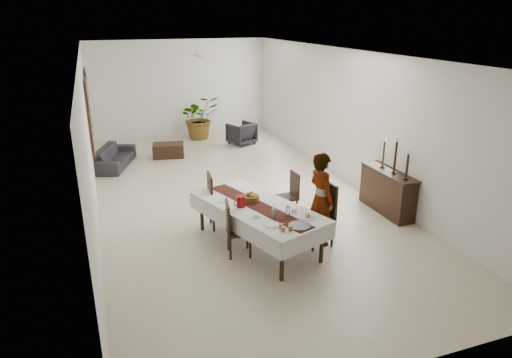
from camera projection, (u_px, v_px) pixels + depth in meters
name	position (u px, v px, depth m)	size (l,w,h in m)	color
floor	(233.00, 194.00, 10.65)	(6.00, 12.00, 0.00)	beige
ceiling	(230.00, 53.00, 9.56)	(6.00, 12.00, 0.02)	white
wall_back	(180.00, 88.00, 15.42)	(6.00, 0.02, 3.20)	white
wall_front	(396.00, 252.00, 4.79)	(6.00, 0.02, 3.20)	white
wall_left	(88.00, 139.00, 9.15)	(0.02, 12.00, 3.20)	white
wall_right	(350.00, 118.00, 11.05)	(0.02, 12.00, 3.20)	white
dining_table_top	(258.00, 208.00, 8.06)	(1.01, 2.44, 0.05)	black
table_leg_fl	(282.00, 260.00, 7.08)	(0.07, 0.07, 0.71)	black
table_leg_fr	(322.00, 243.00, 7.61)	(0.07, 0.07, 0.71)	black
table_leg_bl	(202.00, 213.00, 8.78)	(0.07, 0.07, 0.71)	black
table_leg_br	(239.00, 202.00, 9.30)	(0.07, 0.07, 0.71)	black
tablecloth_top	(258.00, 206.00, 8.05)	(1.20, 2.62, 0.01)	white
tablecloth_drape_left	(230.00, 223.00, 7.75)	(0.01, 2.62, 0.30)	silver
tablecloth_drape_right	(282.00, 205.00, 8.45)	(0.01, 2.62, 0.30)	white
tablecloth_drape_near	(310.00, 240.00, 7.15)	(1.20, 0.01, 0.30)	silver
tablecloth_drape_far	(216.00, 193.00, 9.06)	(1.20, 0.01, 0.30)	silver
table_runner	(258.00, 206.00, 8.05)	(0.36, 2.54, 0.00)	#4F1E16
red_pitcher	(241.00, 201.00, 7.98)	(0.15, 0.15, 0.20)	maroon
pitcher_handle	(237.00, 203.00, 7.93)	(0.12, 0.12, 0.02)	maroon
wine_glass_near	(288.00, 211.00, 7.61)	(0.07, 0.07, 0.17)	silver
wine_glass_mid	(274.00, 213.00, 7.55)	(0.07, 0.07, 0.17)	silver
teacup_right	(294.00, 211.00, 7.77)	(0.09, 0.09, 0.06)	silver
saucer_right	(294.00, 212.00, 7.78)	(0.15, 0.15, 0.01)	white
teacup_left	(257.00, 215.00, 7.60)	(0.09, 0.09, 0.06)	white
saucer_left	(257.00, 217.00, 7.61)	(0.15, 0.15, 0.01)	silver
plate_near_right	(308.00, 217.00, 7.58)	(0.24, 0.24, 0.02)	silver
bread_near_right	(308.00, 216.00, 7.57)	(0.09, 0.09, 0.09)	tan
plate_near_left	(273.00, 225.00, 7.31)	(0.24, 0.24, 0.02)	white
plate_far_left	(224.00, 200.00, 8.27)	(0.24, 0.24, 0.02)	silver
serving_tray	(299.00, 226.00, 7.27)	(0.37, 0.37, 0.02)	#3E3E43
jam_jar_a	(291.00, 229.00, 7.10)	(0.06, 0.06, 0.08)	brown
jam_jar_b	(283.00, 229.00, 7.09)	(0.06, 0.06, 0.08)	#936115
jam_jar_c	(281.00, 226.00, 7.19)	(0.06, 0.06, 0.08)	#9A5316
fruit_basket	(251.00, 198.00, 8.25)	(0.30, 0.30, 0.10)	brown
fruit_red	(252.00, 194.00, 8.26)	(0.09, 0.09, 0.09)	maroon
fruit_green	(248.00, 194.00, 8.22)	(0.08, 0.08, 0.08)	olive
fruit_yellow	(253.00, 195.00, 8.19)	(0.09, 0.09, 0.09)	yellow
chair_right_near_seat	(317.00, 218.00, 8.17)	(0.49, 0.49, 0.06)	black
chair_right_near_leg_fl	(332.00, 234.00, 8.18)	(0.05, 0.05, 0.48)	black
chair_right_near_leg_fr	(320.00, 225.00, 8.52)	(0.05, 0.05, 0.48)	black
chair_right_near_leg_bl	(313.00, 239.00, 8.02)	(0.05, 0.05, 0.48)	black
chair_right_near_leg_br	(302.00, 230.00, 8.36)	(0.05, 0.05, 0.48)	black
chair_right_near_back	(329.00, 199.00, 8.15)	(0.49, 0.04, 0.62)	black
chair_right_far_seat	(286.00, 197.00, 9.36)	(0.40, 0.40, 0.05)	black
chair_right_far_leg_fl	(297.00, 209.00, 9.34)	(0.04, 0.04, 0.39)	black
chair_right_far_leg_fr	(290.00, 203.00, 9.63)	(0.04, 0.04, 0.39)	black
chair_right_far_leg_bl	(282.00, 211.00, 9.23)	(0.04, 0.04, 0.39)	black
chair_right_far_leg_br	(276.00, 206.00, 9.52)	(0.04, 0.04, 0.39)	black
chair_right_far_back	(295.00, 184.00, 9.33)	(0.40, 0.04, 0.51)	black
chair_left_near_seat	(239.00, 231.00, 7.85)	(0.42, 0.42, 0.05)	black
chair_left_near_leg_fl	(228.00, 240.00, 8.06)	(0.04, 0.04, 0.41)	black
chair_left_near_leg_fr	(230.00, 249.00, 7.74)	(0.04, 0.04, 0.41)	black
chair_left_near_leg_bl	(247.00, 238.00, 8.11)	(0.04, 0.04, 0.41)	black
chair_left_near_leg_br	(250.00, 247.00, 7.79)	(0.04, 0.04, 0.41)	black
chair_left_near_back	(228.00, 217.00, 7.72)	(0.42, 0.04, 0.53)	black
chair_left_far_seat	(221.00, 203.00, 8.89)	(0.46, 0.46, 0.05)	black
chair_left_far_leg_fl	(211.00, 212.00, 9.11)	(0.05, 0.05, 0.46)	black
chair_left_far_leg_fr	(214.00, 220.00, 8.76)	(0.05, 0.05, 0.46)	black
chair_left_far_leg_bl	(229.00, 210.00, 9.20)	(0.05, 0.05, 0.46)	black
chair_left_far_leg_br	(233.00, 218.00, 8.85)	(0.05, 0.05, 0.46)	black
chair_left_far_back	(210.00, 189.00, 8.74)	(0.46, 0.04, 0.59)	black
woman	(321.00, 199.00, 8.14)	(0.62, 0.41, 1.71)	gray
sideboard_body	(387.00, 192.00, 9.58)	(0.39, 1.46, 0.88)	black
sideboard_top	(389.00, 172.00, 9.42)	(0.43, 1.52, 0.03)	black
candlestick_near_base	(406.00, 179.00, 8.94)	(0.10, 0.10, 0.03)	black
candlestick_near_shaft	(407.00, 166.00, 8.85)	(0.05, 0.05, 0.49)	black
candlestick_near_candle	(409.00, 152.00, 8.75)	(0.04, 0.04, 0.08)	beige
candlestick_mid_base	(394.00, 173.00, 9.28)	(0.10, 0.10, 0.03)	black
candlestick_mid_shaft	(395.00, 157.00, 9.17)	(0.05, 0.05, 0.63)	black
candlestick_mid_candle	(397.00, 140.00, 9.05)	(0.04, 0.04, 0.08)	beige
candlestick_far_base	(383.00, 167.00, 9.63)	(0.10, 0.10, 0.03)	black
candlestick_far_shaft	(384.00, 154.00, 9.53)	(0.05, 0.05, 0.54)	black
candlestick_far_candle	(385.00, 140.00, 9.43)	(0.04, 0.04, 0.08)	silver
sofa	(114.00, 157.00, 12.53)	(1.85, 0.72, 0.54)	#2C292F
armchair	(242.00, 133.00, 14.66)	(0.75, 0.77, 0.70)	#242226
coffee_table	(168.00, 150.00, 13.39)	(0.89, 0.59, 0.40)	black
potted_plant	(199.00, 117.00, 15.24)	(1.30, 1.13, 1.44)	#2E5E25
mirror_frame_near	(89.00, 117.00, 11.11)	(0.06, 1.05, 1.85)	black
mirror_glass_near	(91.00, 117.00, 11.13)	(0.01, 0.90, 1.70)	silver
mirror_frame_far	(88.00, 102.00, 12.97)	(0.06, 1.05, 1.85)	black
mirror_glass_far	(90.00, 102.00, 12.98)	(0.01, 0.90, 1.70)	silver
fan_rod	(198.00, 48.00, 12.25)	(0.04, 0.04, 0.20)	white
fan_hub	(198.00, 56.00, 12.32)	(0.16, 0.16, 0.08)	silver
fan_blade_n	(196.00, 55.00, 12.63)	(0.10, 0.55, 0.01)	silver
fan_blade_s	(201.00, 57.00, 12.01)	(0.10, 0.55, 0.01)	white
fan_blade_e	(211.00, 56.00, 12.43)	(0.55, 0.10, 0.01)	silver
fan_blade_w	(186.00, 56.00, 12.21)	(0.55, 0.10, 0.01)	silver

